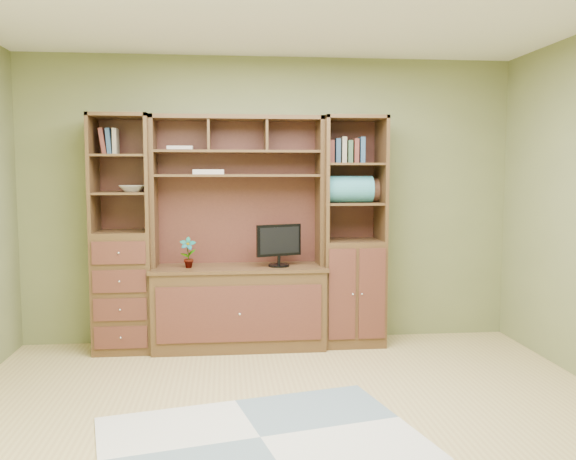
{
  "coord_description": "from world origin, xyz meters",
  "views": [
    {
      "loc": [
        -0.42,
        -3.6,
        1.56
      ],
      "look_at": [
        0.08,
        1.2,
        1.1
      ],
      "focal_mm": 38.0,
      "sensor_mm": 36.0,
      "label": 1
    }
  ],
  "objects": [
    {
      "name": "room",
      "position": [
        0.0,
        0.0,
        1.3
      ],
      "size": [
        4.6,
        4.1,
        2.64
      ],
      "color": "tan",
      "rests_on": "ground"
    },
    {
      "name": "center_hutch",
      "position": [
        -0.3,
        1.73,
        1.02
      ],
      "size": [
        1.54,
        0.53,
        2.05
      ],
      "primitive_type": "cube",
      "color": "#452D18",
      "rests_on": "ground"
    },
    {
      "name": "left_tower",
      "position": [
        -1.3,
        1.77,
        1.02
      ],
      "size": [
        0.5,
        0.45,
        2.05
      ],
      "primitive_type": "cube",
      "color": "#452D18",
      "rests_on": "ground"
    },
    {
      "name": "right_tower",
      "position": [
        0.72,
        1.77,
        1.02
      ],
      "size": [
        0.55,
        0.45,
        2.05
      ],
      "primitive_type": "cube",
      "color": "#452D18",
      "rests_on": "ground"
    },
    {
      "name": "rug",
      "position": [
        -0.22,
        -0.17,
        0.01
      ],
      "size": [
        2.06,
        1.6,
        0.01
      ],
      "primitive_type": "cube",
      "rotation": [
        0.0,
        0.0,
        0.23
      ],
      "color": "#9EA4A3",
      "rests_on": "ground"
    },
    {
      "name": "monitor",
      "position": [
        0.05,
        1.7,
        0.99
      ],
      "size": [
        0.46,
        0.31,
        0.51
      ],
      "primitive_type": "cube",
      "rotation": [
        0.0,
        0.0,
        0.34
      ],
      "color": "black",
      "rests_on": "center_hutch"
    },
    {
      "name": "orchid",
      "position": [
        -0.74,
        1.7,
        0.86
      ],
      "size": [
        0.14,
        0.1,
        0.27
      ],
      "primitive_type": "imported",
      "color": "brown",
      "rests_on": "center_hutch"
    },
    {
      "name": "magazines",
      "position": [
        -0.56,
        1.82,
        1.56
      ],
      "size": [
        0.27,
        0.2,
        0.04
      ],
      "primitive_type": "cube",
      "color": "#B8A79C",
      "rests_on": "center_hutch"
    },
    {
      "name": "bowl",
      "position": [
        -1.21,
        1.77,
        1.42
      ],
      "size": [
        0.23,
        0.23,
        0.06
      ],
      "primitive_type": "imported",
      "color": "beige",
      "rests_on": "left_tower"
    },
    {
      "name": "blanket_teal",
      "position": [
        0.68,
        1.73,
        1.41
      ],
      "size": [
        0.41,
        0.24,
        0.24
      ],
      "primitive_type": "cube",
      "color": "teal",
      "rests_on": "right_tower"
    },
    {
      "name": "blanket_red",
      "position": [
        0.85,
        1.85,
        1.4
      ],
      "size": [
        0.39,
        0.21,
        0.21
      ],
      "primitive_type": "cube",
      "color": "brown",
      "rests_on": "right_tower"
    }
  ]
}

